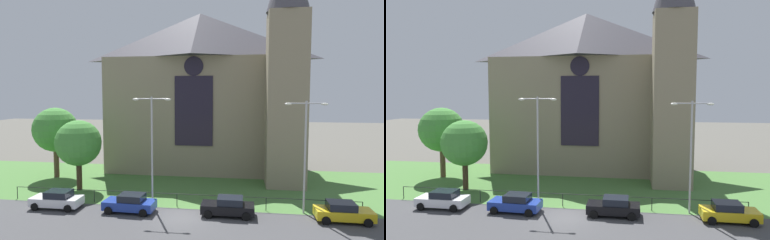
% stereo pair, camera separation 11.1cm
% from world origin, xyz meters
% --- Properties ---
extents(ground, '(160.00, 160.00, 0.00)m').
position_xyz_m(ground, '(0.00, 10.00, 0.00)').
color(ground, '#56544C').
extents(road_asphalt, '(120.00, 8.00, 0.01)m').
position_xyz_m(road_asphalt, '(0.00, -2.00, 0.00)').
color(road_asphalt, '#424244').
rests_on(road_asphalt, ground).
extents(grass_verge, '(120.00, 20.00, 0.01)m').
position_xyz_m(grass_verge, '(0.00, 8.00, 0.00)').
color(grass_verge, '#477538').
rests_on(grass_verge, ground).
extents(church_building, '(23.20, 16.20, 26.00)m').
position_xyz_m(church_building, '(-0.07, 18.16, 10.27)').
color(church_building, gray).
rests_on(church_building, ground).
extents(iron_railing, '(30.26, 0.07, 1.13)m').
position_xyz_m(iron_railing, '(-0.84, 2.50, 0.97)').
color(iron_railing, black).
rests_on(iron_railing, ground).
extents(tree_left_near, '(4.58, 4.58, 7.06)m').
position_xyz_m(tree_left_near, '(-11.59, 6.05, 4.74)').
color(tree_left_near, '#423021').
rests_on(tree_left_near, ground).
extents(tree_left_far, '(5.08, 5.08, 8.08)m').
position_xyz_m(tree_left_far, '(-16.68, 10.55, 5.51)').
color(tree_left_far, brown).
rests_on(tree_left_far, ground).
extents(streetlamp_near, '(3.37, 0.26, 9.49)m').
position_xyz_m(streetlamp_near, '(-2.99, 2.40, 5.92)').
color(streetlamp_near, '#B2B2B7').
rests_on(streetlamp_near, ground).
extents(streetlamp_far, '(3.37, 0.26, 9.16)m').
position_xyz_m(streetlamp_far, '(9.70, 2.40, 5.74)').
color(streetlamp_far, '#B2B2B7').
rests_on(streetlamp_far, ground).
extents(parked_car_white, '(4.21, 2.04, 1.51)m').
position_xyz_m(parked_car_white, '(-10.87, 0.62, 0.74)').
color(parked_car_white, silver).
rests_on(parked_car_white, ground).
extents(parked_car_blue, '(4.28, 2.18, 1.51)m').
position_xyz_m(parked_car_blue, '(-4.40, 0.59, 0.74)').
color(parked_car_blue, '#1E3899').
rests_on(parked_car_blue, ground).
extents(parked_car_black, '(4.21, 2.04, 1.51)m').
position_xyz_m(parked_car_black, '(3.63, 0.93, 0.74)').
color(parked_car_black, black).
rests_on(parked_car_black, ground).
extents(parked_car_yellow, '(4.21, 2.04, 1.51)m').
position_xyz_m(parked_car_yellow, '(12.35, 0.97, 0.74)').
color(parked_car_yellow, gold).
rests_on(parked_car_yellow, ground).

